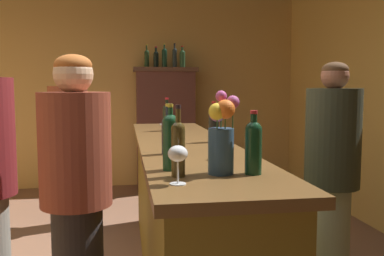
# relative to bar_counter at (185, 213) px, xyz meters

# --- Properties ---
(wall_back) EXTENTS (5.65, 0.12, 2.78)m
(wall_back) POSITION_rel_bar_counter_xyz_m (-0.67, 3.31, 0.86)
(wall_back) COLOR tan
(wall_back) RESTS_ON ground
(bar_counter) EXTENTS (0.66, 3.18, 1.05)m
(bar_counter) POSITION_rel_bar_counter_xyz_m (0.00, 0.00, 0.00)
(bar_counter) COLOR brown
(bar_counter) RESTS_ON ground
(display_cabinet) EXTENTS (0.89, 0.40, 1.71)m
(display_cabinet) POSITION_rel_bar_counter_xyz_m (0.15, 3.02, 0.36)
(display_cabinet) COLOR brown
(display_cabinet) RESTS_ON ground
(wine_bottle_malbec) EXTENTS (0.08, 0.08, 0.32)m
(wine_bottle_malbec) POSITION_rel_bar_counter_xyz_m (-0.21, -0.99, 0.67)
(wine_bottle_malbec) COLOR #163E22
(wine_bottle_malbec) RESTS_ON bar_counter
(wine_bottle_rose) EXTENTS (0.07, 0.07, 0.30)m
(wine_bottle_rose) POSITION_rel_bar_counter_xyz_m (-0.17, -0.50, 0.65)
(wine_bottle_rose) COLOR #1C2838
(wine_bottle_rose) RESTS_ON bar_counter
(wine_bottle_chardonnay) EXTENTS (0.06, 0.06, 0.32)m
(wine_bottle_chardonnay) POSITION_rel_bar_counter_xyz_m (-0.19, -1.15, 0.66)
(wine_bottle_chardonnay) COLOR #413315
(wine_bottle_chardonnay) RESTS_ON bar_counter
(wine_bottle_pinot) EXTENTS (0.08, 0.08, 0.30)m
(wine_bottle_pinot) POSITION_rel_bar_counter_xyz_m (-0.05, 0.83, 0.65)
(wine_bottle_pinot) COLOR black
(wine_bottle_pinot) RESTS_ON bar_counter
(wine_bottle_riesling) EXTENTS (0.08, 0.08, 0.30)m
(wine_bottle_riesling) POSITION_rel_bar_counter_xyz_m (0.21, -0.01, 0.65)
(wine_bottle_riesling) COLOR black
(wine_bottle_riesling) RESTS_ON bar_counter
(wine_bottle_syrah) EXTENTS (0.08, 0.08, 0.29)m
(wine_bottle_syrah) POSITION_rel_bar_counter_xyz_m (0.15, -1.15, 0.66)
(wine_bottle_syrah) COLOR #12361E
(wine_bottle_syrah) RESTS_ON bar_counter
(wine_glass_front) EXTENTS (0.07, 0.07, 0.14)m
(wine_glass_front) POSITION_rel_bar_counter_xyz_m (0.12, -0.73, 0.62)
(wine_glass_front) COLOR white
(wine_glass_front) RESTS_ON bar_counter
(wine_glass_mid) EXTENTS (0.08, 0.08, 0.16)m
(wine_glass_mid) POSITION_rel_bar_counter_xyz_m (-0.21, -1.30, 0.64)
(wine_glass_mid) COLOR white
(wine_glass_mid) RESTS_ON bar_counter
(flower_arrangement) EXTENTS (0.15, 0.14, 0.38)m
(flower_arrangement) POSITION_rel_bar_counter_xyz_m (0.01, -1.13, 0.70)
(flower_arrangement) COLOR #2E4A66
(flower_arrangement) RESTS_ON bar_counter
(cheese_plate) EXTENTS (0.19, 0.19, 0.01)m
(cheese_plate) POSITION_rel_bar_counter_xyz_m (0.03, 1.39, 0.53)
(cheese_plate) COLOR white
(cheese_plate) RESTS_ON bar_counter
(display_bottle_left) EXTENTS (0.07, 0.07, 0.32)m
(display_bottle_left) POSITION_rel_bar_counter_xyz_m (-0.11, 3.02, 1.32)
(display_bottle_left) COLOR #1D351E
(display_bottle_left) RESTS_ON display_cabinet
(display_bottle_midleft) EXTENTS (0.07, 0.07, 0.29)m
(display_bottle_midleft) POSITION_rel_bar_counter_xyz_m (0.02, 3.02, 1.31)
(display_bottle_midleft) COLOR black
(display_bottle_midleft) RESTS_ON display_cabinet
(display_bottle_center) EXTENTS (0.07, 0.07, 0.33)m
(display_bottle_center) POSITION_rel_bar_counter_xyz_m (0.14, 3.02, 1.33)
(display_bottle_center) COLOR #133425
(display_bottle_center) RESTS_ON display_cabinet
(display_bottle_midright) EXTENTS (0.06, 0.06, 0.34)m
(display_bottle_midright) POSITION_rel_bar_counter_xyz_m (0.28, 3.02, 1.34)
(display_bottle_midright) COLOR #212C30
(display_bottle_midright) RESTS_ON display_cabinet
(display_bottle_right) EXTENTS (0.08, 0.08, 0.30)m
(display_bottle_right) POSITION_rel_bar_counter_xyz_m (0.39, 3.02, 1.32)
(display_bottle_right) COLOR #264C2E
(display_bottle_right) RESTS_ON display_cabinet
(patron_redhead) EXTENTS (0.38, 0.38, 1.62)m
(patron_redhead) POSITION_rel_bar_counter_xyz_m (-0.68, -0.72, 0.36)
(patron_redhead) COLOR #272425
(patron_redhead) RESTS_ON ground
(patron_in_grey) EXTENTS (0.40, 0.40, 1.62)m
(patron_in_grey) POSITION_rel_bar_counter_xyz_m (-1.00, 1.50, 0.35)
(patron_in_grey) COLOR #1C2E4B
(patron_in_grey) RESTS_ON ground
(bartender) EXTENTS (0.34, 0.34, 1.60)m
(bartender) POSITION_rel_bar_counter_xyz_m (0.86, -0.54, 0.35)
(bartender) COLOR #939C8C
(bartender) RESTS_ON ground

